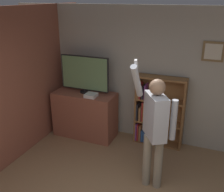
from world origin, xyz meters
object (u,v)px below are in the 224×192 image
game_console (91,95)px  bookshelf (154,112)px  television (85,74)px  person (155,124)px

game_console → bookshelf: bearing=18.0°
television → person: size_ratio=0.50×
game_console → television: bearing=139.3°
television → game_console: television is taller
game_console → person: 1.76m
television → bookshelf: television is taller
television → person: person is taller
bookshelf → person: person is taller
game_console → bookshelf: bookshelf is taller
bookshelf → person: bearing=-77.2°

